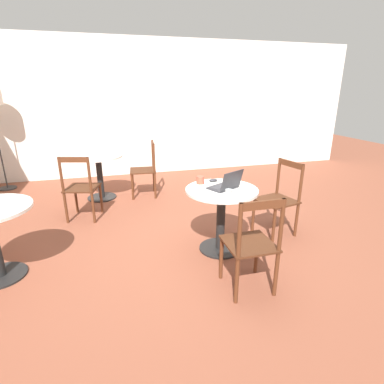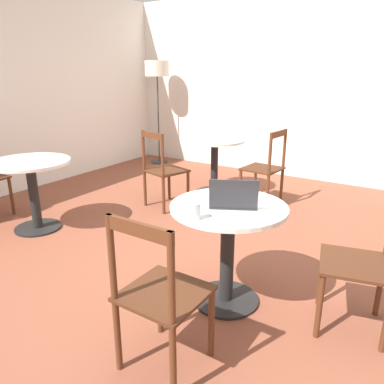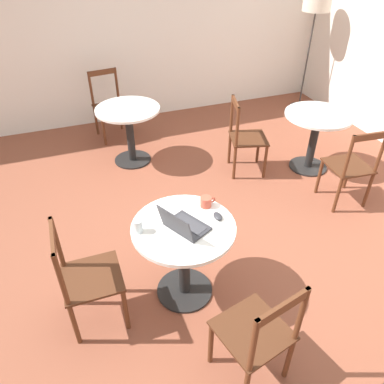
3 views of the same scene
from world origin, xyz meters
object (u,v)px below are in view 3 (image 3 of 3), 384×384
at_px(chair_far_back, 109,106).
at_px(mouse, 218,216).
at_px(cafe_table_mid, 316,129).
at_px(floor_lamp, 316,8).
at_px(cafe_table_near, 184,246).
at_px(chair_near_front, 257,335).
at_px(mug, 206,202).
at_px(laptop, 184,225).
at_px(chair_mid_left, 245,138).
at_px(chair_mid_front, 351,167).
at_px(drinking_glass, 138,226).
at_px(cafe_table_far, 129,123).
at_px(chair_near_left, 86,278).

height_order(chair_far_back, mouse, chair_far_back).
bearing_deg(cafe_table_mid, floor_lamp, 60.04).
height_order(cafe_table_near, chair_far_back, chair_far_back).
xyz_separation_m(chair_near_front, mug, (0.05, 1.00, 0.32)).
bearing_deg(cafe_table_near, laptop, -107.29).
height_order(chair_mid_left, floor_lamp, floor_lamp).
bearing_deg(floor_lamp, chair_mid_front, -113.17).
bearing_deg(chair_mid_front, cafe_table_near, -164.47).
distance_m(chair_mid_left, floor_lamp, 2.54).
height_order(mug, drinking_glass, drinking_glass).
xyz_separation_m(cafe_table_mid, chair_far_back, (-2.17, 1.73, -0.08)).
height_order(chair_near_front, mouse, chair_near_front).
height_order(chair_near_front, drinking_glass, chair_near_front).
bearing_deg(drinking_glass, chair_mid_left, 42.39).
relative_size(cafe_table_near, mug, 6.21).
bearing_deg(chair_mid_front, drinking_glass, -167.78).
height_order(cafe_table_mid, chair_far_back, chair_far_back).
height_order(cafe_table_far, chair_mid_front, chair_mid_front).
bearing_deg(cafe_table_mid, mouse, -144.58).
height_order(cafe_table_near, chair_near_left, chair_near_left).
xyz_separation_m(floor_lamp, laptop, (-3.11, -3.04, -0.75)).
bearing_deg(cafe_table_mid, chair_near_front, -131.90).
bearing_deg(chair_mid_left, chair_near_left, -143.19).
height_order(cafe_table_mid, chair_mid_left, chair_mid_left).
bearing_deg(cafe_table_near, chair_near_left, 179.75).
bearing_deg(chair_near_front, cafe_table_near, 103.18).
height_order(cafe_table_far, chair_mid_left, chair_mid_left).
distance_m(chair_near_front, chair_mid_front, 2.34).
bearing_deg(cafe_table_mid, mug, -148.54).
bearing_deg(chair_far_back, cafe_table_mid, -38.60).
bearing_deg(cafe_table_near, drinking_glass, 170.33).
distance_m(chair_near_left, chair_far_back, 3.13).
distance_m(cafe_table_mid, chair_mid_left, 0.86).
bearing_deg(laptop, cafe_table_mid, 32.35).
bearing_deg(floor_lamp, chair_near_left, -142.14).
bearing_deg(mug, chair_near_front, -92.90).
relative_size(cafe_table_near, cafe_table_far, 1.00).
bearing_deg(chair_far_back, cafe_table_far, -82.06).
distance_m(cafe_table_mid, chair_mid_front, 0.75).
bearing_deg(chair_near_front, cafe_table_mid, 48.10).
xyz_separation_m(mug, drinking_glass, (-0.57, -0.11, 0.01)).
xyz_separation_m(chair_near_left, chair_far_back, (0.71, 3.05, 0.00)).
bearing_deg(chair_near_left, mouse, -0.17).
xyz_separation_m(mouse, mug, (-0.03, 0.17, 0.03)).
bearing_deg(cafe_table_mid, chair_far_back, 141.40).
distance_m(chair_mid_left, laptop, 2.09).
relative_size(cafe_table_far, floor_lamp, 0.45).
bearing_deg(floor_lamp, cafe_table_mid, -119.96).
bearing_deg(cafe_table_near, mug, 34.07).
bearing_deg(cafe_table_near, mouse, 0.03).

